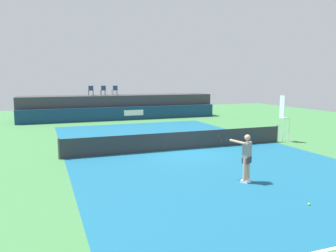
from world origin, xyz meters
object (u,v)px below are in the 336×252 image
Objects in this scene: spectator_chair_left at (103,90)px; umpire_chair at (283,115)px; spectator_chair_far_left at (91,90)px; tennis_player at (246,156)px; spectator_chair_center at (115,90)px; net_post_far at (277,134)px; tennis_ball at (309,204)px; net_post_near at (59,149)px.

spectator_chair_left reaches higher than umpire_chair.
spectator_chair_far_left is at bearing 120.85° from umpire_chair.
tennis_player is (2.57, -21.41, -1.73)m from spectator_chair_far_left.
spectator_chair_left is at bearing 117.51° from umpire_chair.
tennis_player is at bearing -89.05° from spectator_chair_center.
net_post_far is at bearing -60.22° from spectator_chair_far_left.
umpire_chair is 10.74m from tennis_ball.
spectator_chair_left is 17.31m from net_post_far.
umpire_chair is (9.15, -15.32, -1.11)m from spectator_chair_far_left.
spectator_chair_left is at bearing 93.80° from tennis_player.
net_post_far is at bearing -66.75° from spectator_chair_center.
tennis_player is 2.83m from tennis_ball.
umpire_chair reaches higher than tennis_player.
net_post_near is 0.56× the size of tennis_player.
tennis_player is (-6.20, -6.08, 0.46)m from net_post_far.
spectator_chair_far_left reaches higher than net_post_near.
spectator_chair_center is 24.13m from tennis_ball.
umpire_chair is at bearing 0.02° from net_post_near.
tennis_player is at bearing 100.92° from tennis_ball.
spectator_chair_center is at bearing 114.46° from umpire_chair.
spectator_chair_left is 24.31m from tennis_ball.
spectator_chair_far_left is 13.06× the size of tennis_ball.
umpire_chair reaches higher than tennis_ball.
spectator_chair_left is 17.38m from umpire_chair.
net_post_near reaches higher than tennis_ball.
tennis_ball is (-5.70, -8.71, -0.46)m from net_post_far.
net_post_near is (-3.63, -15.33, -2.19)m from spectator_chair_far_left.
tennis_ball is (6.70, -8.71, -0.46)m from net_post_near.
spectator_chair_far_left is 15.90m from net_post_near.
tennis_ball is at bearing -52.42° from net_post_near.
spectator_chair_far_left is 21.63m from tennis_player.
spectator_chair_center is (2.21, -0.06, 0.00)m from spectator_chair_far_left.
net_post_near is at bearing 127.58° from tennis_ball.
net_post_near is (-5.84, -15.26, -2.19)m from spectator_chair_center.
spectator_chair_far_left is 24.37m from tennis_ball.
net_post_far is at bearing -179.25° from umpire_chair.
net_post_far is (7.63, -15.39, -2.19)m from spectator_chair_left.
umpire_chair is at bearing -65.54° from spectator_chair_center.
spectator_chair_far_left is at bearing 96.84° from tennis_player.
spectator_chair_center is 0.50× the size of tennis_player.
tennis_ball is at bearing -79.08° from tennis_player.
spectator_chair_left is 0.89× the size of net_post_near.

